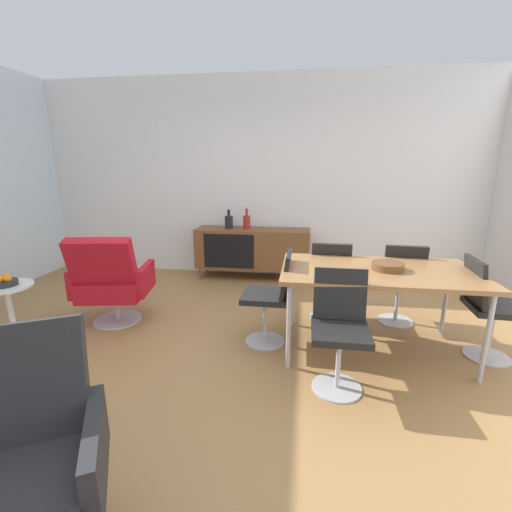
# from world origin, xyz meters

# --- Properties ---
(ground_plane) EXTENTS (8.32, 8.32, 0.00)m
(ground_plane) POSITION_xyz_m (0.00, 0.00, 0.00)
(ground_plane) COLOR #9E7242
(wall_back) EXTENTS (6.80, 0.12, 2.80)m
(wall_back) POSITION_xyz_m (0.00, 2.60, 1.40)
(wall_back) COLOR white
(wall_back) RESTS_ON ground_plane
(sideboard) EXTENTS (1.60, 0.45, 0.72)m
(sideboard) POSITION_xyz_m (-0.03, 2.30, 0.44)
(sideboard) COLOR brown
(sideboard) RESTS_ON ground_plane
(vase_cobalt) EXTENTS (0.10, 0.10, 0.29)m
(vase_cobalt) POSITION_xyz_m (-0.11, 2.30, 0.82)
(vase_cobalt) COLOR maroon
(vase_cobalt) RESTS_ON sideboard
(vase_sculptural_dark) EXTENTS (0.11, 0.11, 0.27)m
(vase_sculptural_dark) POSITION_xyz_m (-0.37, 2.30, 0.82)
(vase_sculptural_dark) COLOR black
(vase_sculptural_dark) RESTS_ON sideboard
(dining_table) EXTENTS (1.60, 0.90, 0.74)m
(dining_table) POSITION_xyz_m (1.32, 0.43, 0.70)
(dining_table) COLOR olive
(dining_table) RESTS_ON ground_plane
(wooden_bowl_on_table) EXTENTS (0.26, 0.26, 0.06)m
(wooden_bowl_on_table) POSITION_xyz_m (1.39, 0.42, 0.77)
(wooden_bowl_on_table) COLOR brown
(wooden_bowl_on_table) RESTS_ON dining_table
(dining_chair_front_left) EXTENTS (0.40, 0.43, 0.86)m
(dining_chair_front_left) POSITION_xyz_m (0.97, -0.13, 0.47)
(dining_chair_front_left) COLOR black
(dining_chair_front_left) RESTS_ON ground_plane
(dining_chair_far_end) EXTENTS (0.44, 0.42, 0.86)m
(dining_chair_far_end) POSITION_xyz_m (2.21, 0.43, 0.47)
(dining_chair_far_end) COLOR black
(dining_chair_far_end) RESTS_ON ground_plane
(dining_chair_near_window) EXTENTS (0.43, 0.40, 0.86)m
(dining_chair_near_window) POSITION_xyz_m (0.43, 0.43, 0.47)
(dining_chair_near_window) COLOR black
(dining_chair_near_window) RESTS_ON ground_plane
(dining_chair_back_right) EXTENTS (0.43, 0.45, 0.86)m
(dining_chair_back_right) POSITION_xyz_m (1.67, 0.99, 0.47)
(dining_chair_back_right) COLOR black
(dining_chair_back_right) RESTS_ON ground_plane
(dining_chair_back_left) EXTENTS (0.41, 0.43, 0.86)m
(dining_chair_back_left) POSITION_xyz_m (0.97, 0.99, 0.47)
(dining_chair_back_left) COLOR black
(dining_chair_back_left) RESTS_ON ground_plane
(lounge_chair_red) EXTENTS (0.80, 0.75, 0.95)m
(lounge_chair_red) POSITION_xyz_m (-1.21, 0.60, 0.47)
(lounge_chair_red) COLOR red
(lounge_chair_red) RESTS_ON ground_plane
(armchair_black_shell) EXTENTS (0.88, 0.86, 0.95)m
(armchair_black_shell) POSITION_xyz_m (-0.42, -1.50, 0.47)
(armchair_black_shell) COLOR #262628
(armchair_black_shell) RESTS_ON ground_plane
(side_table_round) EXTENTS (0.44, 0.44, 0.52)m
(side_table_round) POSITION_xyz_m (-1.98, 0.17, 0.32)
(side_table_round) COLOR white
(side_table_round) RESTS_ON ground_plane
(fruit_bowl) EXTENTS (0.20, 0.20, 0.11)m
(fruit_bowl) POSITION_xyz_m (-1.98, 0.17, 0.56)
(fruit_bowl) COLOR #262628
(fruit_bowl) RESTS_ON side_table_round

